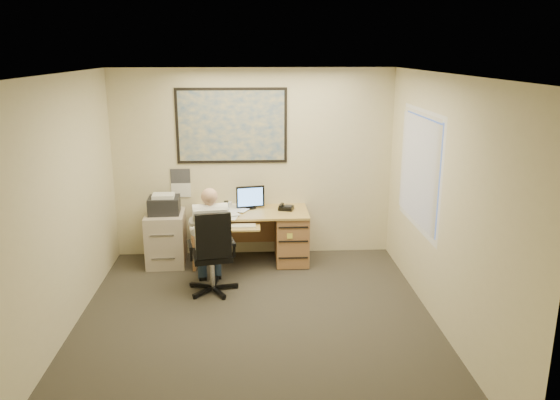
{
  "coord_description": "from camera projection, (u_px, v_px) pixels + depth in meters",
  "views": [
    {
      "loc": [
        -0.03,
        -5.45,
        2.93
      ],
      "look_at": [
        0.33,
        1.3,
        1.07
      ],
      "focal_mm": 35.0,
      "sensor_mm": 36.0,
      "label": 1
    }
  ],
  "objects": [
    {
      "name": "world_map",
      "position": [
        232.0,
        126.0,
        7.65
      ],
      "size": [
        1.56,
        0.03,
        1.06
      ],
      "primitive_type": "cube",
      "color": "#1E4C93",
      "rests_on": "room_shell"
    },
    {
      "name": "filing_cabinet",
      "position": [
        166.0,
        234.0,
        7.66
      ],
      "size": [
        0.55,
        0.65,
        1.02
      ],
      "rotation": [
        0.0,
        0.0,
        0.04
      ],
      "color": "#BBAB97",
      "rests_on": "ground"
    },
    {
      "name": "window_blinds",
      "position": [
        419.0,
        170.0,
        6.48
      ],
      "size": [
        0.06,
        1.4,
        1.3
      ],
      "primitive_type": null,
      "color": "beige",
      "rests_on": "room_shell"
    },
    {
      "name": "wall_calendar",
      "position": [
        181.0,
        183.0,
        7.84
      ],
      "size": [
        0.28,
        0.01,
        0.42
      ],
      "primitive_type": "cube",
      "color": "white",
      "rests_on": "room_shell"
    },
    {
      "name": "room_shell",
      "position": [
        255.0,
        207.0,
        5.67
      ],
      "size": [
        4.0,
        4.5,
        2.7
      ],
      "color": "#322E27",
      "rests_on": "ground"
    },
    {
      "name": "office_chair",
      "position": [
        211.0,
        269.0,
        6.75
      ],
      "size": [
        0.76,
        0.76,
        1.08
      ],
      "rotation": [
        0.0,
        0.0,
        0.2
      ],
      "color": "black",
      "rests_on": "ground"
    },
    {
      "name": "person",
      "position": [
        211.0,
        240.0,
        6.73
      ],
      "size": [
        0.66,
        0.85,
        1.32
      ],
      "primitive_type": null,
      "rotation": [
        0.0,
        0.0,
        0.17
      ],
      "color": "white",
      "rests_on": "office_chair"
    },
    {
      "name": "desk",
      "position": [
        274.0,
        232.0,
        7.75
      ],
      "size": [
        1.6,
        0.97,
        1.07
      ],
      "color": "tan",
      "rests_on": "ground"
    }
  ]
}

